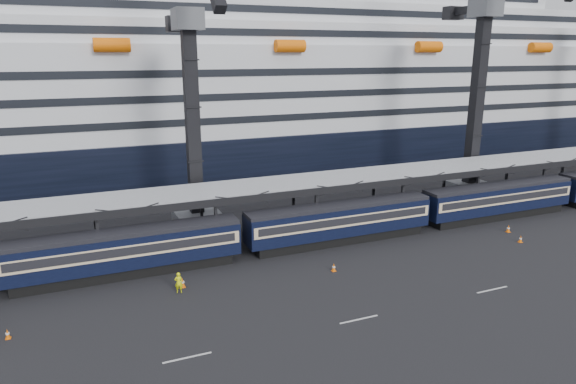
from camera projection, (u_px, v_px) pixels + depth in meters
name	position (u px, v px, depth m)	size (l,w,h in m)	color
ground	(476.00, 267.00, 44.44)	(260.00, 260.00, 0.00)	black
train	(370.00, 216.00, 51.02)	(133.05, 3.00, 4.05)	black
canopy	(388.00, 174.00, 55.52)	(130.00, 6.25, 5.53)	gray
cruise_ship	(272.00, 89.00, 81.74)	(214.09, 28.84, 34.00)	black
crane_dark_near	(193.00, 116.00, 50.39)	(4.50, 17.75, 35.08)	#4B4E52
crane_dark_mid	(480.00, 92.00, 62.20)	(4.50, 18.24, 39.64)	#4B4E52
worker	(179.00, 283.00, 39.46)	(0.61, 0.40, 1.68)	#F3FB0D
traffic_cone_a	(8.00, 334.00, 33.18)	(0.34, 0.34, 0.68)	#FF6908
traffic_cone_b	(182.00, 282.00, 40.47)	(0.42, 0.42, 0.83)	#FF6908
traffic_cone_c	(334.00, 267.00, 43.48)	(0.36, 0.36, 0.73)	#FF6908
traffic_cone_d	(508.00, 228.00, 52.98)	(0.40, 0.40, 0.80)	#FF6908
traffic_cone_e	(521.00, 239.00, 50.12)	(0.36, 0.36, 0.73)	#FF6908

